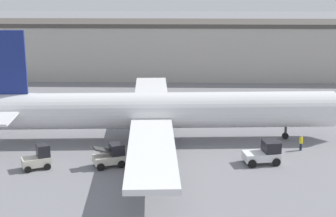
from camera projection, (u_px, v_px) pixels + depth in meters
ground_plane at (168, 140)px, 57.49m from camera, size 400.00×400.00×0.00m
terminal_building at (183, 49)px, 91.59m from camera, size 73.20×11.36×9.88m
airplane at (158, 111)px, 56.59m from camera, size 44.39×40.97×12.29m
ground_crew_worker at (301, 143)px, 53.93m from camera, size 0.36×0.36×1.61m
baggage_tug at (264, 153)px, 50.18m from camera, size 3.75×2.74×2.25m
belt_loader_truck at (111, 156)px, 49.52m from camera, size 3.33×2.88×2.20m
pushback_tug at (38, 158)px, 48.87m from camera, size 2.97×2.62×2.33m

